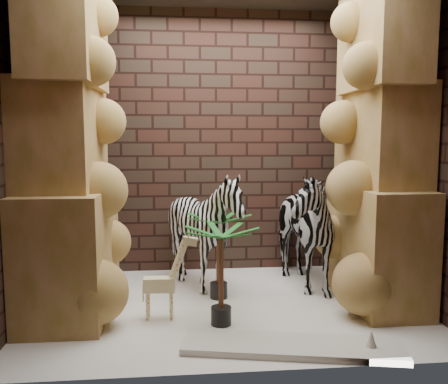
{
  "coord_description": "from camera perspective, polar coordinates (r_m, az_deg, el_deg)",
  "views": [
    {
      "loc": [
        -0.44,
        -4.18,
        1.54
      ],
      "look_at": [
        -0.01,
        0.15,
        1.05
      ],
      "focal_mm": 37.55,
      "sensor_mm": 36.0,
      "label": 1
    }
  ],
  "objects": [
    {
      "name": "wall_right",
      "position": [
        4.71,
        22.17,
        5.51
      ],
      "size": [
        0.0,
        3.0,
        3.0
      ],
      "primitive_type": "plane",
      "rotation": [
        1.57,
        0.0,
        -1.57
      ],
      "color": "#351C16",
      "rests_on": "ground"
    },
    {
      "name": "palm_front",
      "position": [
        4.56,
        -0.66,
        -7.74
      ],
      "size": [
        0.36,
        0.36,
        0.84
      ],
      "primitive_type": null,
      "color": "#0F4F16",
      "rests_on": "floor"
    },
    {
      "name": "zebra_right",
      "position": [
        4.94,
        8.67,
        -3.21
      ],
      "size": [
        0.84,
        1.3,
        1.43
      ],
      "primitive_type": "imported",
      "rotation": [
        0.0,
        0.0,
        0.16
      ],
      "color": "white",
      "rests_on": "floor"
    },
    {
      "name": "zebra_left",
      "position": [
        4.76,
        -2.36,
        -5.46
      ],
      "size": [
        1.29,
        1.45,
        1.11
      ],
      "primitive_type": "imported",
      "rotation": [
        0.0,
        0.0,
        -0.28
      ],
      "color": "white",
      "rests_on": "floor"
    },
    {
      "name": "giraffe_toy",
      "position": [
        4.08,
        -7.89,
        -9.99
      ],
      "size": [
        0.4,
        0.15,
        0.78
      ],
      "primitive_type": null,
      "rotation": [
        0.0,
        0.0,
        -0.04
      ],
      "color": "#FEEFAD",
      "rests_on": "floor"
    },
    {
      "name": "floor",
      "position": [
        4.47,
        0.38,
        -13.67
      ],
      "size": [
        3.5,
        3.5,
        0.0
      ],
      "primitive_type": "plane",
      "color": "white",
      "rests_on": "ground"
    },
    {
      "name": "rock_pillar_right",
      "position": [
        4.57,
        18.49,
        5.64
      ],
      "size": [
        0.58,
        1.25,
        3.0
      ],
      "primitive_type": null,
      "color": "tan",
      "rests_on": "floor"
    },
    {
      "name": "palm_back",
      "position": [
        3.92,
        -0.36,
        -10.11
      ],
      "size": [
        0.36,
        0.36,
        0.84
      ],
      "primitive_type": null,
      "color": "#0F4F16",
      "rests_on": "floor"
    },
    {
      "name": "wall_left",
      "position": [
        4.38,
        -23.14,
        5.44
      ],
      "size": [
        0.0,
        3.0,
        3.0
      ],
      "primitive_type": "plane",
      "rotation": [
        1.57,
        0.0,
        1.57
      ],
      "color": "#351C16",
      "rests_on": "ground"
    },
    {
      "name": "surfboard",
      "position": [
        3.65,
        8.3,
        -18.09
      ],
      "size": [
        1.66,
        0.71,
        0.05
      ],
      "primitive_type": "cube",
      "rotation": [
        0.0,
        0.0,
        -0.2
      ],
      "color": "silver",
      "rests_on": "floor"
    },
    {
      "name": "wall_front",
      "position": [
        2.96,
        2.93,
        5.7
      ],
      "size": [
        3.5,
        0.0,
        3.5
      ],
      "primitive_type": "plane",
      "rotation": [
        -1.57,
        0.0,
        0.0
      ],
      "color": "#351C16",
      "rests_on": "ground"
    },
    {
      "name": "wall_back",
      "position": [
        5.44,
        -0.98,
        6.05
      ],
      "size": [
        3.5,
        0.0,
        3.5
      ],
      "primitive_type": "plane",
      "rotation": [
        1.57,
        0.0,
        0.0
      ],
      "color": "#351C16",
      "rests_on": "ground"
    },
    {
      "name": "rock_pillar_left",
      "position": [
        4.29,
        -18.66,
        5.6
      ],
      "size": [
        0.68,
        1.3,
        3.0
      ],
      "primitive_type": null,
      "color": "tan",
      "rests_on": "floor"
    }
  ]
}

